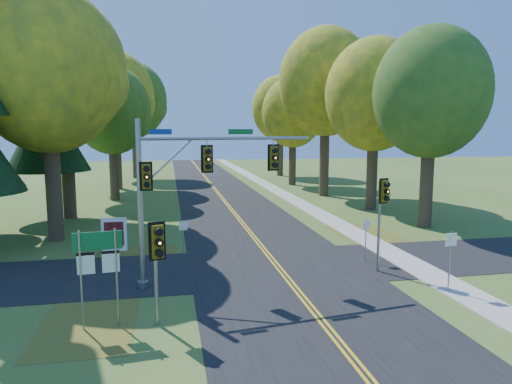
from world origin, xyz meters
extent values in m
plane|color=#3A5C20|center=(0.00, 0.00, 0.00)|extent=(160.00, 160.00, 0.00)
cube|color=black|center=(0.00, 0.00, 0.01)|extent=(8.00, 160.00, 0.02)
cube|color=black|center=(0.00, 2.00, 0.01)|extent=(60.00, 6.00, 0.02)
cube|color=gold|center=(-0.10, 0.00, 0.03)|extent=(0.10, 160.00, 0.01)
cube|color=gold|center=(0.10, 0.00, 0.03)|extent=(0.10, 160.00, 0.01)
cube|color=#9E998E|center=(6.20, 0.00, 0.03)|extent=(1.60, 160.00, 0.06)
cube|color=brown|center=(-6.50, 4.00, 0.01)|extent=(4.00, 6.00, 0.00)
cube|color=brown|center=(6.80, 6.00, 0.01)|extent=(3.50, 8.00, 0.00)
cube|color=brown|center=(-7.50, -3.00, 0.01)|extent=(3.00, 5.00, 0.00)
cylinder|color=#38281C|center=(-11.20, 9.30, 3.38)|extent=(0.86, 0.86, 6.75)
ellipsoid|color=gold|center=(-11.20, 9.30, 9.55)|extent=(8.00, 8.00, 9.20)
sphere|color=gold|center=(-9.60, 10.50, 8.75)|extent=(4.80, 4.80, 4.80)
sphere|color=gold|center=(-12.60, 8.50, 10.35)|extent=(4.40, 4.40, 4.40)
cylinder|color=#38281C|center=(11.50, 8.70, 3.04)|extent=(0.83, 0.83, 6.08)
ellipsoid|color=#4C6E22|center=(11.50, 8.70, 8.60)|extent=(7.20, 7.20, 8.28)
sphere|color=#4C6E22|center=(12.94, 9.78, 7.88)|extent=(4.32, 4.32, 4.32)
sphere|color=#4C6E22|center=(10.24, 7.98, 9.32)|extent=(3.96, 3.96, 3.96)
cylinder|color=#38281C|center=(-11.80, 16.20, 3.71)|extent=(0.89, 0.89, 7.42)
ellipsoid|color=gold|center=(-11.80, 16.20, 10.43)|extent=(8.60, 8.60, 9.89)
sphere|color=gold|center=(-10.08, 17.49, 9.57)|extent=(5.16, 5.16, 5.16)
sphere|color=gold|center=(-13.30, 15.34, 11.29)|extent=(4.73, 4.73, 4.73)
cylinder|color=#38281C|center=(10.90, 15.50, 3.15)|extent=(0.84, 0.84, 6.30)
ellipsoid|color=gold|center=(10.90, 15.50, 8.96)|extent=(7.60, 7.60, 8.74)
sphere|color=gold|center=(12.42, 16.64, 8.20)|extent=(4.56, 4.56, 4.56)
sphere|color=gold|center=(9.57, 14.74, 9.72)|extent=(4.18, 4.18, 4.18)
cylinder|color=#38281C|center=(-9.60, 24.40, 2.81)|extent=(0.81, 0.81, 5.62)
ellipsoid|color=#4C6E22|center=(-9.60, 24.40, 8.00)|extent=(6.80, 6.80, 7.82)
sphere|color=#4C6E22|center=(-8.24, 25.42, 7.33)|extent=(4.08, 4.08, 4.08)
sphere|color=#4C6E22|center=(-10.79, 23.72, 8.69)|extent=(3.74, 3.74, 3.74)
cylinder|color=#38281C|center=(9.80, 23.60, 3.83)|extent=(0.90, 0.90, 7.65)
ellipsoid|color=gold|center=(9.80, 23.60, 10.73)|extent=(8.80, 8.80, 10.12)
sphere|color=gold|center=(11.56, 24.92, 9.85)|extent=(5.28, 5.28, 5.28)
sphere|color=gold|center=(8.26, 22.72, 11.61)|extent=(4.84, 4.84, 4.84)
cylinder|color=#38281C|center=(-10.20, 33.10, 3.49)|extent=(0.87, 0.87, 6.98)
ellipsoid|color=gold|center=(-10.20, 33.10, 9.85)|extent=(8.20, 8.20, 9.43)
sphere|color=gold|center=(-8.56, 34.33, 9.03)|extent=(4.92, 4.92, 4.92)
sphere|color=gold|center=(-11.63, 32.28, 10.67)|extent=(4.51, 4.51, 4.51)
cylinder|color=#38281C|center=(9.20, 32.80, 2.93)|extent=(0.82, 0.82, 5.85)
ellipsoid|color=gold|center=(9.20, 32.80, 8.30)|extent=(7.00, 7.00, 8.05)
sphere|color=gold|center=(10.60, 33.85, 7.60)|extent=(4.20, 4.20, 4.20)
sphere|color=gold|center=(7.97, 32.10, 9.00)|extent=(3.85, 3.85, 3.85)
cylinder|color=#38281C|center=(-9.00, 44.00, 3.60)|extent=(0.88, 0.88, 7.20)
ellipsoid|color=#4C6E22|center=(-9.00, 44.00, 10.14)|extent=(8.40, 8.40, 9.66)
sphere|color=#4C6E22|center=(-7.32, 45.26, 9.30)|extent=(5.04, 5.04, 5.04)
sphere|color=#4C6E22|center=(-10.47, 43.16, 10.98)|extent=(4.62, 4.62, 4.62)
cylinder|color=#38281C|center=(10.40, 43.50, 3.26)|extent=(0.85, 0.85, 6.53)
ellipsoid|color=gold|center=(10.40, 43.50, 9.26)|extent=(7.80, 7.80, 8.97)
sphere|color=gold|center=(11.96, 44.67, 8.47)|extent=(4.68, 4.68, 4.68)
sphere|color=gold|center=(9.04, 42.72, 10.04)|extent=(4.29, 4.29, 4.29)
cylinder|color=#38281C|center=(-13.00, 16.00, 1.71)|extent=(0.50, 0.50, 3.42)
cone|color=black|center=(-13.00, 16.00, 6.15)|extent=(5.60, 5.60, 5.45)
cone|color=black|center=(-13.00, 16.00, 10.04)|extent=(4.57, 4.57, 5.45)
cone|color=black|center=(-13.00, 16.00, 13.94)|extent=(3.55, 3.55, 5.45)
cylinder|color=gray|center=(-5.92, 0.11, 3.33)|extent=(0.21, 0.21, 6.66)
cylinder|color=gray|center=(-5.92, 0.11, 0.14)|extent=(0.42, 0.42, 0.29)
cylinder|color=gray|center=(-2.39, 0.63, 5.90)|extent=(7.08, 1.16, 0.13)
cylinder|color=gray|center=(-4.89, 0.26, 4.95)|extent=(2.14, 0.40, 1.97)
cylinder|color=gray|center=(-3.29, 0.50, 5.73)|extent=(0.04, 0.04, 0.34)
cube|color=#72590C|center=(-3.29, 0.50, 5.08)|extent=(0.36, 0.33, 0.95)
cube|color=black|center=(-3.29, 0.50, 5.08)|extent=(0.49, 0.10, 1.12)
sphere|color=orange|center=(-3.26, 0.28, 5.08)|extent=(0.17, 0.17, 0.17)
cylinder|color=black|center=(-3.26, 0.28, 5.39)|extent=(0.25, 0.18, 0.23)
cylinder|color=black|center=(-3.26, 0.28, 5.08)|extent=(0.25, 0.18, 0.23)
cylinder|color=black|center=(-3.26, 0.28, 4.78)|extent=(0.25, 0.18, 0.23)
cylinder|color=gray|center=(-0.46, 0.91, 5.73)|extent=(0.04, 0.04, 0.34)
cube|color=#72590C|center=(-0.46, 0.91, 5.08)|extent=(0.36, 0.33, 0.95)
cube|color=black|center=(-0.46, 0.91, 5.08)|extent=(0.49, 0.10, 1.12)
sphere|color=orange|center=(-0.43, 0.69, 5.08)|extent=(0.17, 0.17, 0.17)
cylinder|color=black|center=(-0.43, 0.69, 5.39)|extent=(0.25, 0.18, 0.23)
cylinder|color=black|center=(-0.43, 0.69, 5.08)|extent=(0.25, 0.18, 0.23)
cylinder|color=black|center=(-0.43, 0.69, 4.78)|extent=(0.25, 0.18, 0.23)
cube|color=#72590C|center=(-5.67, 0.01, 4.47)|extent=(0.36, 0.33, 0.95)
cube|color=black|center=(-5.67, 0.01, 4.47)|extent=(0.49, 0.10, 1.12)
sphere|color=orange|center=(-5.64, -0.21, 4.47)|extent=(0.17, 0.17, 0.17)
cylinder|color=black|center=(-5.64, -0.21, 4.78)|extent=(0.25, 0.18, 0.23)
cylinder|color=black|center=(-5.64, -0.21, 4.47)|extent=(0.25, 0.18, 0.23)
cylinder|color=black|center=(-5.64, -0.21, 4.17)|extent=(0.25, 0.18, 0.23)
cube|color=navy|center=(-5.08, 0.24, 6.17)|extent=(0.85, 0.16, 0.21)
cube|color=#0C5926|center=(-1.87, 0.70, 6.17)|extent=(1.04, 0.19, 0.21)
cylinder|color=gray|center=(4.20, 0.38, 2.05)|extent=(0.11, 0.11, 4.10)
cube|color=#72590C|center=(4.25, 0.18, 3.63)|extent=(0.38, 0.35, 0.93)
cube|color=black|center=(4.25, 0.18, 3.63)|extent=(0.47, 0.15, 1.10)
sphere|color=orange|center=(4.31, -0.03, 3.63)|extent=(0.17, 0.17, 0.17)
cylinder|color=black|center=(4.31, -0.03, 3.93)|extent=(0.26, 0.20, 0.22)
cylinder|color=black|center=(4.31, -0.03, 3.63)|extent=(0.26, 0.20, 0.22)
cylinder|color=black|center=(4.31, -0.03, 3.34)|extent=(0.26, 0.20, 0.22)
cylinder|color=gray|center=(-5.29, -3.50, 1.66)|extent=(0.12, 0.12, 3.33)
cube|color=#72590C|center=(-5.22, -3.72, 2.81)|extent=(0.43, 0.40, 1.04)
cube|color=black|center=(-5.22, -3.72, 2.81)|extent=(0.53, 0.19, 1.23)
sphere|color=orange|center=(-5.15, -3.95, 2.81)|extent=(0.19, 0.19, 0.19)
cylinder|color=black|center=(-5.15, -3.95, 3.14)|extent=(0.29, 0.23, 0.25)
cylinder|color=black|center=(-5.15, -3.95, 2.81)|extent=(0.29, 0.23, 0.25)
cylinder|color=black|center=(-5.15, -3.95, 2.48)|extent=(0.29, 0.23, 0.25)
cylinder|color=gray|center=(-7.57, -3.44, 1.59)|extent=(0.06, 0.06, 3.18)
cylinder|color=gray|center=(-6.51, -3.33, 1.59)|extent=(0.06, 0.06, 3.18)
cube|color=#0D5F2C|center=(-7.04, -3.35, 2.81)|extent=(1.48, 0.20, 0.58)
cube|color=silver|center=(-7.04, -3.35, 2.81)|extent=(1.26, 0.14, 0.08)
cube|color=silver|center=(-7.41, -3.39, 2.07)|extent=(0.53, 0.10, 0.58)
cube|color=black|center=(-7.41, -3.39, 2.42)|extent=(0.53, 0.06, 0.11)
cube|color=silver|center=(-6.67, -3.31, 2.07)|extent=(0.53, 0.10, 0.58)
cube|color=black|center=(-6.67, -3.31, 2.42)|extent=(0.53, 0.06, 0.11)
cube|color=white|center=(-7.67, 6.22, 0.87)|extent=(1.26, 0.20, 1.74)
cube|color=maroon|center=(-7.67, 6.12, 0.92)|extent=(0.97, 0.04, 1.26)
cube|color=white|center=(-8.15, 6.23, 0.14)|extent=(0.08, 0.08, 0.29)
cube|color=white|center=(-7.18, 6.21, 0.14)|extent=(0.08, 0.08, 0.29)
cylinder|color=gray|center=(4.34, 1.99, 1.03)|extent=(0.05, 0.05, 2.06)
cube|color=silver|center=(4.35, 1.98, 1.78)|extent=(0.39, 0.10, 0.42)
cylinder|color=gray|center=(5.72, -2.57, 1.20)|extent=(0.05, 0.05, 2.41)
cube|color=silver|center=(5.72, -2.59, 2.08)|extent=(0.46, 0.04, 0.49)
cylinder|color=gray|center=(-4.20, 3.47, 1.02)|extent=(0.05, 0.05, 2.04)
cube|color=white|center=(-4.20, 3.45, 1.76)|extent=(0.39, 0.03, 0.42)
camera|label=1|loc=(-4.81, -17.86, 6.21)|focal=32.00mm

